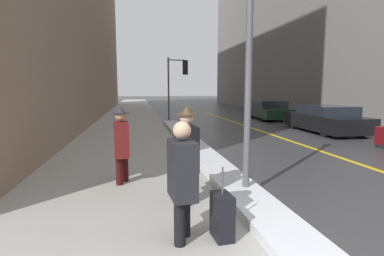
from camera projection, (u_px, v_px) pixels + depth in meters
The scene contains 12 objects.
sidewalk_slab at pixel (130, 122), 17.29m from camera, with size 4.00×80.00×0.01m.
road_centre_stripe at pixel (230, 121), 18.37m from camera, with size 0.16×80.00×0.00m.
snow_bank_curb at pixel (197, 148), 9.34m from camera, with size 0.74×15.57×0.15m.
building_facade_right at pixel (307, 12), 25.73m from camera, with size 6.00×36.00×16.97m.
lamp_post at pixel (249, 33), 5.12m from camera, with size 0.28×0.28×4.78m.
traffic_light_near at pixel (179, 75), 18.99m from camera, with size 1.31×0.39×3.89m.
pedestrian_nearside at pixel (182, 176), 3.70m from camera, with size 0.33×0.52×1.53m.
pedestrian_with_shoulder_bag at pixel (187, 151), 4.92m from camera, with size 0.35×0.73×1.65m.
pedestrian_in_fedora at pixel (121, 142), 6.02m from camera, with size 0.34×0.51×1.58m.
parked_car_black at pixel (325, 119), 13.40m from camera, with size 2.02×4.41×1.19m.
parked_car_dark_green at pixel (268, 110), 19.34m from camera, with size 2.21×4.70×1.19m.
rolling_suitcase at pixel (222, 217), 3.82m from camera, with size 0.25×0.38×0.95m.
Camera 1 is at (-1.61, -2.55, 1.92)m, focal length 28.00 mm.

